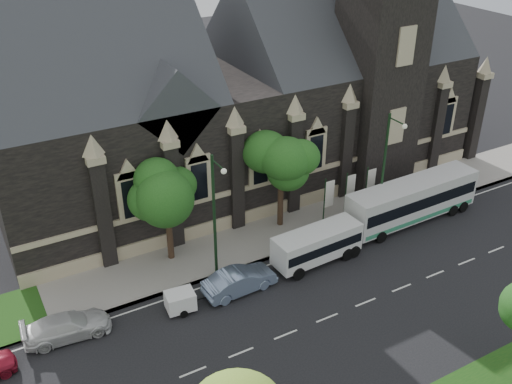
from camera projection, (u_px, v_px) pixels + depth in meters
ground at (327, 318)px, 35.66m from camera, size 160.00×160.00×0.00m
sidewalk at (252, 242)px, 42.87m from camera, size 80.00×5.00×0.15m
museum at (252, 89)px, 48.20m from camera, size 40.00×17.70×29.90m
tree_walk_right at (282, 156)px, 42.38m from camera, size 4.08×4.08×7.80m
tree_walk_left at (167, 186)px, 38.56m from camera, size 3.91×3.91×7.64m
street_lamp_near at (386, 164)px, 42.87m from camera, size 0.36×1.88×9.00m
street_lamp_mid at (215, 211)px, 36.88m from camera, size 0.36×1.88×9.00m
banner_flag_left at (328, 197)px, 44.06m from camera, size 0.90×0.10×4.00m
banner_flag_center at (349, 191)px, 44.91m from camera, size 0.90×0.10×4.00m
banner_flag_right at (369, 185)px, 45.77m from camera, size 0.90×0.10×4.00m
tour_coach at (412, 200)px, 44.75m from camera, size 11.58×2.92×3.36m
shuttle_bus at (317, 244)px, 40.16m from camera, size 6.60×2.60×2.51m
box_trailer at (180, 301)px, 35.89m from camera, size 2.63×1.55×1.37m
sedan at (239, 281)px, 37.59m from camera, size 5.03×1.98×1.63m
car_far_white at (67, 326)px, 33.94m from camera, size 5.20×2.46×1.46m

